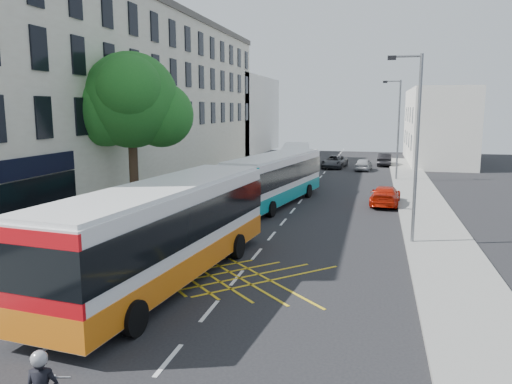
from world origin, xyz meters
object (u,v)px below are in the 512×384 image
Objects in this scene: parked_car_silver at (106,243)px; distant_car_dark at (385,159)px; bus_far at (296,162)px; red_hatchback at (385,196)px; lamp_far at (397,124)px; distant_car_silver at (364,164)px; lamp_near at (415,139)px; bus_mid at (275,178)px; distant_car_grey at (334,162)px; parked_car_blue at (34,277)px; street_tree at (130,101)px; bus_near at (164,231)px.

distant_car_dark is (11.10, 36.34, -0.01)m from parked_car_silver.
bus_far is 2.46× the size of red_hatchback.
distant_car_dark is (-0.70, 11.22, -3.96)m from lamp_far.
lamp_far reaches higher than distant_car_silver.
bus_mid is (-7.65, 7.86, -3.00)m from lamp_near.
bus_mid is 6.90m from red_hatchback.
red_hatchback is at bearing 91.38° from distant_car_dark.
lamp_near is 31.48m from distant_car_dark.
parked_car_silver is 33.66m from distant_car_grey.
parked_car_silver is 17.85m from red_hatchback.
parked_car_blue is at bearing -91.95° from distant_car_grey.
parked_car_silver is at bearing 74.99° from distant_car_dark.
distant_car_silver is (4.94, 18.67, -1.03)m from bus_mid.
parked_car_blue is 42.12m from distant_car_dark.
street_tree is at bearing 68.85° from distant_car_silver.
parked_car_silver is at bearing 157.87° from bus_near.
distant_car_dark is (11.10, 40.64, -0.07)m from parked_car_blue.
lamp_near is 1.97× the size of parked_car_silver.
parked_car_blue is at bearing -76.77° from street_tree.
bus_near is 2.86× the size of parked_car_blue.
bus_near reaches higher than parked_car_silver.
parked_car_blue is 0.96× the size of distant_car_grey.
parked_car_blue reaches higher than distant_car_silver.
parked_car_blue is 1.06× the size of parked_car_silver.
lamp_near is at bearing -35.68° from bus_mid.
street_tree is 27.05m from distant_car_silver.
bus_mid is 3.25× the size of distant_car_silver.
red_hatchback is (-0.93, 9.03, -4.01)m from lamp_near.
bus_far is at bearing 67.26° from street_tree.
lamp_far is 8.14m from distant_car_silver.
bus_near is 4.28m from parked_car_blue.
bus_mid is (0.87, 14.74, -0.17)m from bus_near.
distant_car_grey is at bearing 70.03° from street_tree.
parked_car_silver is (-3.28, 1.76, -1.12)m from bus_near.
lamp_near is at bearing 100.72° from red_hatchback.
distant_car_dark is (0.23, 22.19, 0.06)m from red_hatchback.
bus_near is at bearing 36.29° from parked_car_blue.
parked_car_silver is (-11.80, -25.12, -3.95)m from lamp_far.
street_tree is 2.05× the size of parked_car_blue.
distant_car_silver is 0.86× the size of distant_car_dark.
bus_mid reaches higher than bus_far.
parked_car_blue is at bearing -111.85° from lamp_far.
bus_mid is at bearing -95.50° from bus_far.
bus_far is 12.11m from red_hatchback.
bus_near is 1.10× the size of bus_mid.
distant_car_dark is at bearing 63.62° from street_tree.
distant_car_grey is at bearing 94.34° from bus_mid.
bus_far is at bearing -48.77° from red_hatchback.
distant_car_dark is at bearing 84.46° from bus_near.
lamp_near is 28.80m from distant_car_grey.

